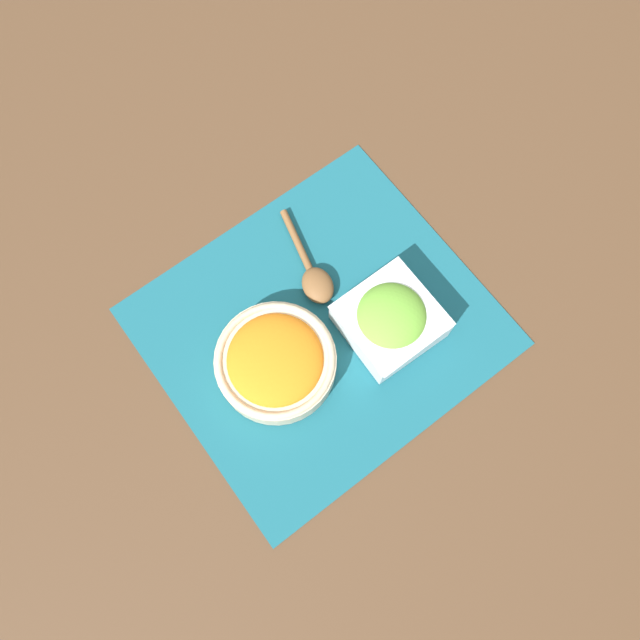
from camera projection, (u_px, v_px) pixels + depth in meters
The scene contains 5 objects.
ground_plane at pixel (320, 326), 0.99m from camera, with size 3.00×3.00×0.00m, color #513823.
placemat at pixel (320, 326), 0.99m from camera, with size 0.51×0.45×0.00m.
lettuce_bowl at pixel (390, 319), 0.95m from camera, with size 0.14×0.14×0.08m.
carrot_bowl at pixel (276, 361), 0.94m from camera, with size 0.18×0.18×0.06m.
wooden_spoon at pixel (314, 278), 1.00m from camera, with size 0.07×0.18×0.03m.
Camera 1 is at (-0.18, -0.23, 0.95)m, focal length 35.00 mm.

